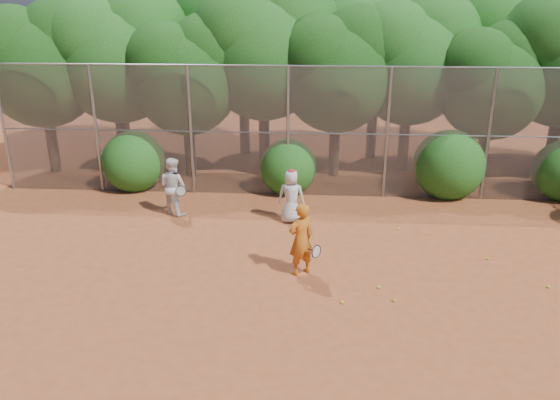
{
  "coord_description": "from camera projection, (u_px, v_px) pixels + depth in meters",
  "views": [
    {
      "loc": [
        -0.13,
        -10.29,
        5.82
      ],
      "look_at": [
        -1.0,
        2.5,
        1.1
      ],
      "focal_mm": 35.0,
      "sensor_mm": 36.0,
      "label": 1
    }
  ],
  "objects": [
    {
      "name": "bush_1",
      "position": [
        288.0,
        165.0,
        17.29
      ],
      "size": [
        1.8,
        1.8,
        1.8
      ],
      "primitive_type": "sphere",
      "color": "#184F13",
      "rests_on": "ground"
    },
    {
      "name": "bush_0",
      "position": [
        134.0,
        159.0,
        17.58
      ],
      "size": [
        2.0,
        2.0,
        2.0
      ],
      "primitive_type": "sphere",
      "color": "#184F13",
      "rests_on": "ground"
    },
    {
      "name": "tree_2",
      "position": [
        187.0,
        72.0,
        18.02
      ],
      "size": [
        3.99,
        3.47,
        5.47
      ],
      "color": "black",
      "rests_on": "ground"
    },
    {
      "name": "tree_10",
      "position": [
        244.0,
        33.0,
        20.57
      ],
      "size": [
        5.15,
        4.48,
        7.06
      ],
      "color": "black",
      "rests_on": "ground"
    },
    {
      "name": "ball_3",
      "position": [
        548.0,
        287.0,
        11.7
      ],
      "size": [
        0.07,
        0.07,
        0.07
      ],
      "primitive_type": "sphere",
      "color": "#B1CE25",
      "rests_on": "ground"
    },
    {
      "name": "tree_9",
      "position": [
        114.0,
        41.0,
        20.8
      ],
      "size": [
        4.83,
        4.2,
        6.62
      ],
      "color": "black",
      "rests_on": "ground"
    },
    {
      "name": "tree_12",
      "position": [
        500.0,
        37.0,
        20.19
      ],
      "size": [
        5.02,
        4.37,
        6.88
      ],
      "color": "black",
      "rests_on": "ground"
    },
    {
      "name": "ball_0",
      "position": [
        379.0,
        287.0,
        11.67
      ],
      "size": [
        0.07,
        0.07,
        0.07
      ],
      "primitive_type": "sphere",
      "color": "#B1CE25",
      "rests_on": "ground"
    },
    {
      "name": "tree_6",
      "position": [
        494.0,
        77.0,
        17.61
      ],
      "size": [
        3.86,
        3.36,
        5.29
      ],
      "color": "black",
      "rests_on": "ground"
    },
    {
      "name": "player_yellow",
      "position": [
        301.0,
        239.0,
        12.05
      ],
      "size": [
        0.83,
        0.68,
        1.68
      ],
      "rotation": [
        0.0,
        0.0,
        3.76
      ],
      "color": "#C36216",
      "rests_on": "ground"
    },
    {
      "name": "tree_11",
      "position": [
        378.0,
        48.0,
        20.03
      ],
      "size": [
        4.64,
        4.03,
        6.35
      ],
      "color": "black",
      "rests_on": "ground"
    },
    {
      "name": "tree_5",
      "position": [
        412.0,
        55.0,
        18.51
      ],
      "size": [
        4.51,
        3.92,
        6.17
      ],
      "color": "black",
      "rests_on": "ground"
    },
    {
      "name": "ball_4",
      "position": [
        394.0,
        300.0,
        11.16
      ],
      "size": [
        0.07,
        0.07,
        0.07
      ],
      "primitive_type": "sphere",
      "color": "#B1CE25",
      "rests_on": "ground"
    },
    {
      "name": "ball_2",
      "position": [
        342.0,
        302.0,
        11.09
      ],
      "size": [
        0.07,
        0.07,
        0.07
      ],
      "primitive_type": "sphere",
      "color": "#B1CE25",
      "rests_on": "ground"
    },
    {
      "name": "ground",
      "position": [
        319.0,
        290.0,
        11.64
      ],
      "size": [
        80.0,
        80.0,
        0.0
      ],
      "primitive_type": "plane",
      "color": "brown",
      "rests_on": "ground"
    },
    {
      "name": "tree_4",
      "position": [
        339.0,
        66.0,
        18.02
      ],
      "size": [
        4.19,
        3.64,
        5.73
      ],
      "color": "black",
      "rests_on": "ground"
    },
    {
      "name": "player_white",
      "position": [
        173.0,
        186.0,
        15.5
      ],
      "size": [
        1.01,
        0.94,
        1.67
      ],
      "rotation": [
        0.0,
        0.0,
        2.65
      ],
      "color": "silver",
      "rests_on": "ground"
    },
    {
      "name": "tree_1",
      "position": [
        119.0,
        51.0,
        18.64
      ],
      "size": [
        4.64,
        4.03,
        6.35
      ],
      "color": "black",
      "rests_on": "ground"
    },
    {
      "name": "tree_3",
      "position": [
        265.0,
        44.0,
        18.53
      ],
      "size": [
        4.89,
        4.26,
        6.7
      ],
      "color": "black",
      "rests_on": "ground"
    },
    {
      "name": "tree_0",
      "position": [
        42.0,
        59.0,
        18.41
      ],
      "size": [
        4.38,
        3.81,
        6.0
      ],
      "color": "black",
      "rests_on": "ground"
    },
    {
      "name": "player_teen",
      "position": [
        291.0,
        196.0,
        14.95
      ],
      "size": [
        0.77,
        0.53,
        1.53
      ],
      "rotation": [
        0.0,
        0.0,
        3.06
      ],
      "color": "silver",
      "rests_on": "ground"
    },
    {
      "name": "fence_back",
      "position": [
        317.0,
        132.0,
        16.56
      ],
      "size": [
        20.05,
        0.09,
        4.03
      ],
      "color": "gray",
      "rests_on": "ground"
    },
    {
      "name": "ball_1",
      "position": [
        487.0,
        259.0,
        12.96
      ],
      "size": [
        0.07,
        0.07,
        0.07
      ],
      "primitive_type": "sphere",
      "color": "#B1CE25",
      "rests_on": "ground"
    },
    {
      "name": "bush_2",
      "position": [
        449.0,
        162.0,
        16.9
      ],
      "size": [
        2.2,
        2.2,
        2.2
      ],
      "primitive_type": "sphere",
      "color": "#184F13",
      "rests_on": "ground"
    },
    {
      "name": "ball_5",
      "position": [
        399.0,
        229.0,
        14.65
      ],
      "size": [
        0.07,
        0.07,
        0.07
      ],
      "primitive_type": "sphere",
      "color": "#B1CE25",
      "rests_on": "ground"
    }
  ]
}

